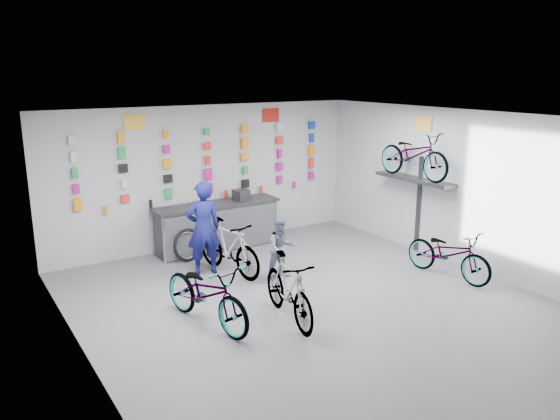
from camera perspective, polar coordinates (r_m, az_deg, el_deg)
floor at (r=8.90m, az=3.88°, el=-10.12°), size 8.00×8.00×0.00m
ceiling at (r=8.13m, az=4.24°, el=9.49°), size 8.00×8.00×0.00m
wall_back at (r=11.76m, az=-7.65°, el=3.53°), size 7.00×0.00×7.00m
wall_left at (r=6.98m, az=-19.79°, el=-4.76°), size 0.00×8.00×8.00m
wall_right at (r=10.80m, az=19.15°, el=1.89°), size 0.00×8.00×8.00m
counter at (r=11.59m, az=-6.52°, el=-1.75°), size 2.70×0.66×1.00m
merch_wall at (r=11.69m, az=-7.18°, el=4.85°), size 5.55×0.08×1.57m
wall_bracket at (r=11.45m, az=13.92°, el=2.75°), size 0.39×1.90×2.00m
sign_left at (r=11.04m, az=-14.96°, el=8.87°), size 0.42×0.02×0.30m
sign_right at (r=12.34m, az=-0.96°, el=9.87°), size 0.42×0.02×0.30m
sign_side at (r=11.39m, az=14.81°, el=8.68°), size 0.02×0.40×0.30m
bike_left at (r=8.21m, az=-7.67°, el=-8.62°), size 1.05×2.00×1.00m
bike_center at (r=8.25m, az=0.91°, el=-8.26°), size 0.76×1.76×1.02m
bike_right at (r=10.42m, az=17.21°, el=-4.34°), size 0.81×1.80×0.92m
bike_service at (r=10.16m, az=-5.36°, el=-3.88°), size 0.82×1.78×1.03m
bike_wall at (r=11.29m, az=13.82°, el=5.64°), size 0.63×1.80×0.95m
clerk at (r=10.10m, az=-8.01°, el=-1.91°), size 0.70×0.52×1.76m
customer at (r=9.89m, az=0.14°, el=-4.01°), size 0.60×0.49×1.14m
spare_wheel at (r=10.98m, az=-9.63°, el=-3.64°), size 0.69×0.31×0.67m
register at (r=11.70m, az=-4.10°, el=1.61°), size 0.32×0.34×0.22m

